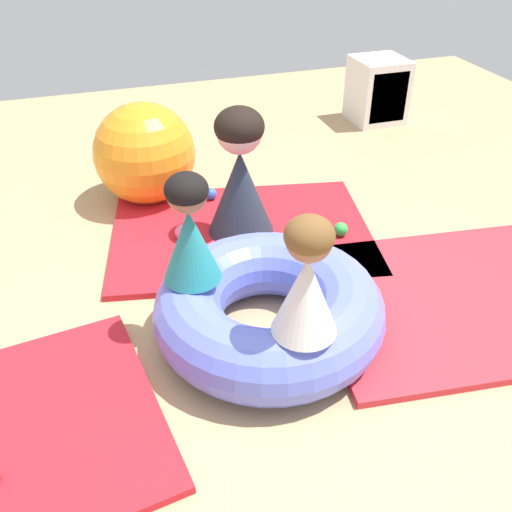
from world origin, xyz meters
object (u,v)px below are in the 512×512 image
object	(u,v)px
play_ball_blue	(211,194)
play_ball_green	(341,229)
exercise_ball_large	(145,154)
storage_cube	(379,91)
inflatable_cushion	(269,309)
child_in_white	(307,279)
play_ball_pink	(183,232)
child_in_teal	(189,230)
adult_seated	(240,174)

from	to	relation	value
play_ball_blue	play_ball_green	size ratio (longest dim) A/B	0.92
exercise_ball_large	storage_cube	world-z (taller)	exercise_ball_large
play_ball_blue	play_ball_green	world-z (taller)	play_ball_green
inflatable_cushion	child_in_white	bearing A→B (deg)	-86.00
child_in_white	play_ball_pink	xyz separation A→B (m)	(-0.25, 1.32, -0.51)
child_in_teal	adult_seated	size ratio (longest dim) A/B	0.67
storage_cube	child_in_white	bearing A→B (deg)	-123.67
storage_cube	adult_seated	bearing A→B (deg)	-139.36
inflatable_cushion	adult_seated	bearing A→B (deg)	81.27
play_ball_pink	storage_cube	distance (m)	2.60
play_ball_blue	storage_cube	xyz separation A→B (m)	(1.83, 1.05, 0.20)
adult_seated	exercise_ball_large	world-z (taller)	adult_seated
play_ball_blue	play_ball_pink	size ratio (longest dim) A/B	0.82
play_ball_green	inflatable_cushion	bearing A→B (deg)	-136.08
inflatable_cushion	adult_seated	distance (m)	0.99
play_ball_blue	storage_cube	distance (m)	2.12
inflatable_cushion	storage_cube	bearing A→B (deg)	52.22
play_ball_green	play_ball_pink	size ratio (longest dim) A/B	0.89
play_ball_pink	exercise_ball_large	xyz separation A→B (m)	(-0.10, 0.66, 0.25)
play_ball_green	exercise_ball_large	bearing A→B (deg)	138.35
play_ball_green	exercise_ball_large	xyz separation A→B (m)	(-1.04, 0.93, 0.26)
exercise_ball_large	child_in_teal	bearing A→B (deg)	-90.20
inflatable_cushion	child_in_teal	size ratio (longest dim) A/B	2.09
storage_cube	child_in_teal	bearing A→B (deg)	-134.13
adult_seated	play_ball_green	distance (m)	0.71
play_ball_green	adult_seated	bearing A→B (deg)	155.97
inflatable_cushion	play_ball_blue	world-z (taller)	inflatable_cushion
child_in_white	exercise_ball_large	distance (m)	2.02
inflatable_cushion	child_in_white	size ratio (longest dim) A/B	2.06
adult_seated	exercise_ball_large	bearing A→B (deg)	67.22
inflatable_cushion	play_ball_blue	bearing A→B (deg)	87.28
inflatable_cushion	exercise_ball_large	world-z (taller)	exercise_ball_large
inflatable_cushion	play_ball_green	size ratio (longest dim) A/B	12.77
child_in_white	adult_seated	bearing A→B (deg)	-16.03
play_ball_blue	exercise_ball_large	bearing A→B (deg)	151.20
play_ball_pink	exercise_ball_large	size ratio (longest dim) A/B	0.14
inflatable_cushion	play_ball_pink	xyz separation A→B (m)	(-0.22, 0.95, -0.08)
child_in_white	adult_seated	world-z (taller)	child_in_white
child_in_teal	adult_seated	world-z (taller)	child_in_teal
inflatable_cushion	exercise_ball_large	bearing A→B (deg)	101.42
play_ball_green	play_ball_pink	world-z (taller)	play_ball_pink
inflatable_cushion	child_in_teal	world-z (taller)	child_in_teal
play_ball_pink	storage_cube	world-z (taller)	storage_cube
play_ball_blue	exercise_ball_large	size ratio (longest dim) A/B	0.12
child_in_white	adult_seated	xyz separation A→B (m)	(0.12, 1.30, -0.17)
play_ball_blue	storage_cube	world-z (taller)	storage_cube
adult_seated	exercise_ball_large	size ratio (longest dim) A/B	1.17
child_in_white	play_ball_pink	world-z (taller)	child_in_white
child_in_teal	child_in_white	xyz separation A→B (m)	(0.36, -0.51, 0.00)
play_ball_blue	storage_cube	bearing A→B (deg)	29.79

